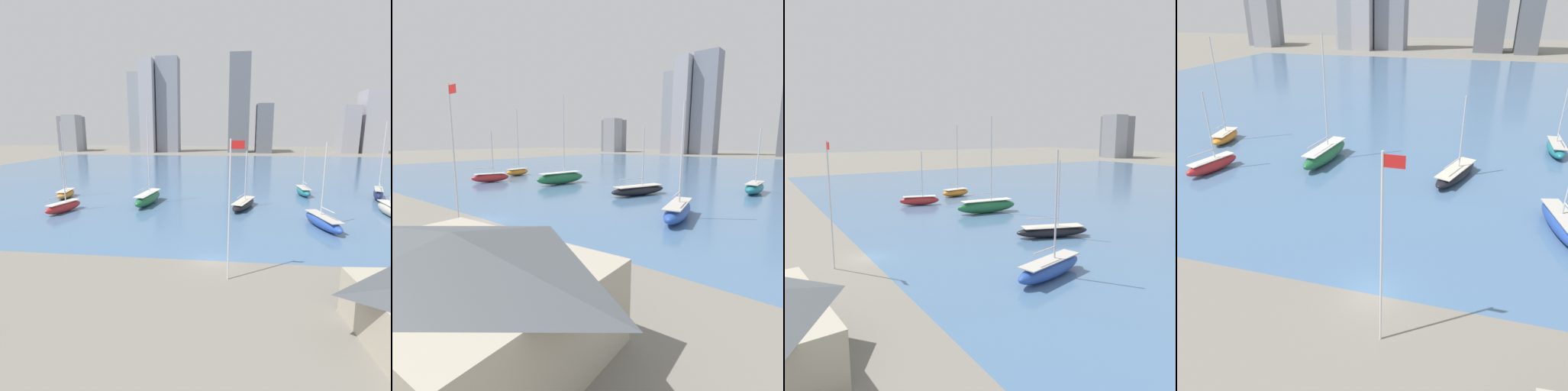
# 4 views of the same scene
# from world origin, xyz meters

# --- Properties ---
(ground_plane) EXTENTS (500.00, 500.00, 0.00)m
(ground_plane) POSITION_xyz_m (0.00, 0.00, 0.00)
(ground_plane) COLOR gray
(harbor_water) EXTENTS (180.00, 140.00, 0.00)m
(harbor_water) POSITION_xyz_m (0.00, 70.00, 0.00)
(harbor_water) COLOR #4C7099
(harbor_water) RESTS_ON ground_plane
(flag_pole) EXTENTS (1.24, 0.14, 12.71)m
(flag_pole) POSITION_xyz_m (1.75, -3.89, 6.85)
(flag_pole) COLOR silver
(flag_pole) RESTS_ON ground_plane
(sailboat_orange) EXTENTS (3.44, 6.81, 15.19)m
(sailboat_orange) POSITION_xyz_m (-31.52, 27.61, 0.94)
(sailboat_orange) COLOR orange
(sailboat_orange) RESTS_ON harbor_water
(sailboat_black) EXTENTS (5.54, 10.00, 10.01)m
(sailboat_black) POSITION_xyz_m (4.20, 22.82, 0.80)
(sailboat_black) COLOR black
(sailboat_black) RESTS_ON harbor_water
(sailboat_green) EXTENTS (3.61, 10.92, 16.18)m
(sailboat_green) POSITION_xyz_m (-13.28, 23.87, 1.20)
(sailboat_green) COLOR #236B3D
(sailboat_green) RESTS_ON harbor_water
(sailboat_blue) EXTENTS (4.26, 9.40, 11.91)m
(sailboat_blue) POSITION_xyz_m (14.78, 12.87, 0.96)
(sailboat_blue) COLOR #284CA8
(sailboat_blue) RESTS_ON harbor_water
(sailboat_teal) EXTENTS (2.45, 7.60, 9.96)m
(sailboat_teal) POSITION_xyz_m (17.21, 35.58, 0.93)
(sailboat_teal) COLOR #1E757F
(sailboat_teal) RESTS_ON harbor_water
(sailboat_red) EXTENTS (3.85, 7.58, 10.01)m
(sailboat_red) POSITION_xyz_m (-25.92, 16.88, 0.94)
(sailboat_red) COLOR #B72828
(sailboat_red) RESTS_ON harbor_water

